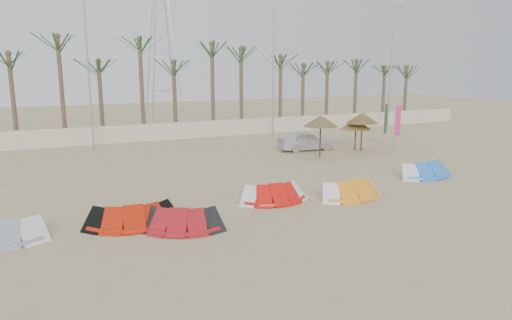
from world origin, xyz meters
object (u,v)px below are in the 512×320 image
kite_red_mid (178,217)px  kite_red_right (272,191)px  kite_red_left (131,213)px  parasol_left (321,121)px  kite_orange (349,187)px  car (306,141)px  kite_blue (423,167)px  parasol_right (362,118)px  parasol_mid (356,124)px

kite_red_mid → kite_red_right: (4.54, 1.62, -0.00)m
kite_red_left → parasol_left: parasol_left is taller
kite_orange → parasol_left: 8.98m
kite_red_right → car: car is taller
kite_red_right → kite_orange: same height
kite_orange → kite_blue: 6.15m
kite_orange → parasol_right: 11.58m
kite_red_left → parasol_left: bearing=30.6°
kite_red_left → car: bearing=37.2°
parasol_mid → kite_red_mid: bearing=-146.5°
kite_orange → parasol_left: size_ratio=1.29×
parasol_left → car: bearing=79.8°
kite_red_mid → kite_orange: size_ratio=1.00×
kite_red_mid → parasol_left: bearing=37.3°
kite_red_left → kite_orange: (9.41, -0.29, -0.00)m
kite_red_mid → car: 16.58m
parasol_left → kite_orange: bearing=-114.3°
kite_red_left → parasol_mid: (16.71, 9.00, 1.35)m
parasol_mid → kite_red_right: bearing=-141.6°
kite_red_mid → parasol_mid: parasol_mid is taller
kite_blue → parasol_mid: parasol_mid is taller
kite_blue → parasol_right: size_ratio=1.42×
kite_red_right → kite_blue: same height
kite_red_left → kite_red_right: size_ratio=1.13×
parasol_mid → parasol_right: 0.74m
kite_orange → car: size_ratio=0.89×
kite_blue → kite_orange: bearing=-164.7°
kite_red_right → parasol_mid: 13.77m
parasol_left → parasol_right: bearing=11.0°
parasol_left → parasol_mid: (3.68, 1.29, -0.54)m
kite_blue → parasol_mid: 7.91m
kite_blue → car: bearing=101.7°
kite_orange → kite_blue: (5.93, 1.63, 0.00)m
kite_orange → parasol_mid: size_ratio=1.62×
kite_blue → car: car is taller
car → kite_red_mid: bearing=137.2°
kite_red_mid → parasol_mid: bearing=33.5°
kite_red_left → car: car is taller
kite_red_mid → kite_blue: size_ratio=0.94×
parasol_left → parasol_mid: bearing=19.3°
kite_red_left → kite_orange: size_ratio=0.99×
kite_red_left → parasol_right: 18.88m
kite_red_mid → parasol_left: 14.71m
parasol_left → car: size_ratio=0.69×
parasol_left → parasol_right: 3.84m
parasol_left → kite_red_right: bearing=-134.4°
kite_red_left → kite_red_mid: (1.42, -1.12, -0.00)m
kite_red_mid → parasol_right: bearing=31.9°
kite_blue → kite_red_mid: bearing=-170.0°
parasol_right → car: parasol_right is taller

